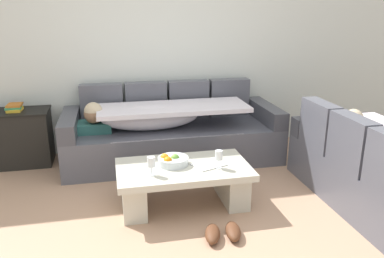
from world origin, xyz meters
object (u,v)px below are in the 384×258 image
(pair_of_shoes, at_px, (223,232))
(fruit_bowl, at_px, (172,161))
(couch_along_wall, at_px, (169,133))
(wine_glass_near_right, at_px, (219,156))
(couch_near_window, at_px, (382,172))
(open_magazine, at_px, (208,164))
(wine_glass_near_left, at_px, (151,163))
(book_stack_on_cabinet, at_px, (14,108))
(coffee_table, at_px, (183,181))
(side_cabinet, at_px, (19,138))

(pair_of_shoes, bearing_deg, fruit_bowl, 113.50)
(couch_along_wall, xyz_separation_m, fruit_bowl, (-0.14, -1.07, 0.09))
(couch_along_wall, distance_m, wine_glass_near_right, 1.28)
(couch_near_window, bearing_deg, open_magazine, 75.52)
(couch_near_window, distance_m, wine_glass_near_left, 2.07)
(couch_along_wall, relative_size, couch_near_window, 1.27)
(book_stack_on_cabinet, xyz_separation_m, pair_of_shoes, (1.86, -1.97, -0.63))
(couch_along_wall, relative_size, coffee_table, 2.08)
(side_cabinet, relative_size, pair_of_shoes, 2.07)
(coffee_table, xyz_separation_m, side_cabinet, (-1.66, 1.36, 0.08))
(side_cabinet, bearing_deg, wine_glass_near_right, -36.71)
(couch_near_window, bearing_deg, book_stack_on_cabinet, 62.59)
(couch_along_wall, height_order, open_magazine, couch_along_wall)
(couch_along_wall, height_order, pair_of_shoes, couch_along_wall)
(fruit_bowl, bearing_deg, book_stack_on_cabinet, 140.47)
(fruit_bowl, xyz_separation_m, open_magazine, (0.32, -0.08, -0.04))
(couch_along_wall, xyz_separation_m, open_magazine, (0.18, -1.15, 0.06))
(side_cabinet, bearing_deg, open_magazine, -36.08)
(wine_glass_near_right, xyz_separation_m, book_stack_on_cabinet, (-1.96, 1.46, 0.18))
(wine_glass_near_left, bearing_deg, pair_of_shoes, -43.59)
(wine_glass_near_right, bearing_deg, couch_near_window, -11.95)
(coffee_table, distance_m, wine_glass_near_right, 0.41)
(coffee_table, bearing_deg, couch_along_wall, 87.68)
(open_magazine, bearing_deg, coffee_table, 154.12)
(side_cabinet, bearing_deg, couch_along_wall, -7.50)
(couch_near_window, bearing_deg, couch_along_wall, 47.71)
(coffee_table, height_order, side_cabinet, side_cabinet)
(open_magazine, height_order, pair_of_shoes, open_magazine)
(fruit_bowl, distance_m, pair_of_shoes, 0.82)
(coffee_table, bearing_deg, pair_of_shoes, -71.89)
(couch_along_wall, distance_m, book_stack_on_cabinet, 1.76)
(wine_glass_near_right, distance_m, open_magazine, 0.16)
(side_cabinet, bearing_deg, coffee_table, -39.28)
(coffee_table, xyz_separation_m, pair_of_shoes, (0.20, -0.61, -0.19))
(coffee_table, bearing_deg, couch_near_window, -13.23)
(side_cabinet, distance_m, book_stack_on_cabinet, 0.36)
(book_stack_on_cabinet, bearing_deg, pair_of_shoes, -46.54)
(wine_glass_near_right, bearing_deg, couch_along_wall, 101.66)
(couch_along_wall, xyz_separation_m, wine_glass_near_right, (0.26, -1.24, 0.17))
(fruit_bowl, bearing_deg, open_magazine, -13.66)
(fruit_bowl, bearing_deg, wine_glass_near_right, -22.63)
(couch_along_wall, height_order, coffee_table, couch_along_wall)
(fruit_bowl, height_order, book_stack_on_cabinet, book_stack_on_cabinet)
(wine_glass_near_left, bearing_deg, open_magazine, 11.93)
(coffee_table, distance_m, pair_of_shoes, 0.67)
(wine_glass_near_left, height_order, side_cabinet, side_cabinet)
(wine_glass_near_right, relative_size, side_cabinet, 0.23)
(wine_glass_near_left, height_order, book_stack_on_cabinet, book_stack_on_cabinet)
(open_magazine, xyz_separation_m, book_stack_on_cabinet, (-1.89, 1.38, 0.29))
(open_magazine, bearing_deg, wine_glass_near_right, -71.24)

